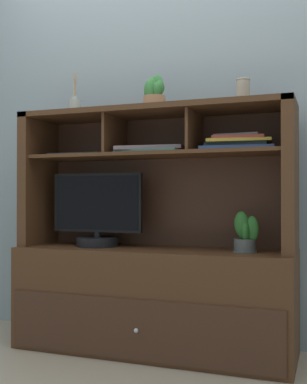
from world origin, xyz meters
TOP-DOWN VIEW (x-y plane):
  - floor_plane at (0.00, 0.00)m, footprint 6.00×6.00m
  - back_wall at (0.00, 0.27)m, footprint 6.00×0.02m
  - media_console at (0.00, 0.01)m, footprint 1.54×0.51m
  - tv_monitor at (-0.34, -0.01)m, footprint 0.55×0.24m
  - potted_orchid at (0.51, -0.03)m, footprint 0.14×0.13m
  - magazine_stack_left at (-0.00, -0.05)m, footprint 0.39×0.24m
  - magazine_stack_centre at (-0.50, 0.05)m, footprint 0.34×0.20m
  - magazine_stack_right at (0.47, 0.02)m, footprint 0.40×0.30m
  - diffuser_bottle at (-0.50, 0.00)m, footprint 0.07×0.07m
  - potted_succulent at (-0.00, 0.01)m, footprint 0.14×0.14m
  - ceramic_vase at (0.50, -0.00)m, footprint 0.07×0.07m

SIDE VIEW (x-z plane):
  - floor_plane at x=0.00m, z-range -0.02..0.00m
  - media_console at x=0.00m, z-range -0.26..1.09m
  - potted_orchid at x=0.51m, z-range 0.55..0.77m
  - tv_monitor at x=-0.34m, z-range 0.53..0.96m
  - magazine_stack_centre at x=-0.50m, z-range 1.10..1.12m
  - magazine_stack_left at x=0.00m, z-range 1.10..1.13m
  - magazine_stack_right at x=0.47m, z-range 1.09..1.18m
  - diffuser_bottle at x=-0.50m, z-range 1.27..1.52m
  - back_wall at x=0.00m, z-range 0.00..2.80m
  - ceramic_vase at x=0.50m, z-range 1.35..1.48m
  - potted_succulent at x=0.00m, z-range 1.33..1.53m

